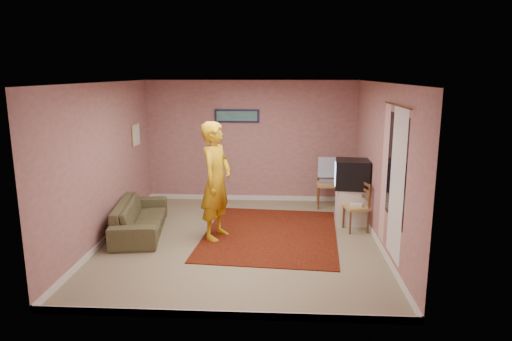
# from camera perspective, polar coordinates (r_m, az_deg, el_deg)

# --- Properties ---
(ground) EXTENTS (5.00, 5.00, 0.00)m
(ground) POSITION_cam_1_polar(r_m,az_deg,el_deg) (7.73, -1.83, -8.72)
(ground) COLOR gray
(ground) RESTS_ON ground
(wall_back) EXTENTS (4.50, 0.02, 2.60)m
(wall_back) POSITION_cam_1_polar(r_m,az_deg,el_deg) (9.82, -0.61, 3.65)
(wall_back) COLOR tan
(wall_back) RESTS_ON ground
(wall_front) EXTENTS (4.50, 0.02, 2.60)m
(wall_front) POSITION_cam_1_polar(r_m,az_deg,el_deg) (4.95, -4.45, -4.94)
(wall_front) COLOR tan
(wall_front) RESTS_ON ground
(wall_left) EXTENTS (0.02, 5.00, 2.60)m
(wall_left) POSITION_cam_1_polar(r_m,az_deg,el_deg) (7.89, -18.41, 0.91)
(wall_left) COLOR tan
(wall_left) RESTS_ON ground
(wall_right) EXTENTS (0.02, 5.00, 2.60)m
(wall_right) POSITION_cam_1_polar(r_m,az_deg,el_deg) (7.51, 15.47, 0.55)
(wall_right) COLOR tan
(wall_right) RESTS_ON ground
(ceiling) EXTENTS (4.50, 5.00, 0.02)m
(ceiling) POSITION_cam_1_polar(r_m,az_deg,el_deg) (7.22, -1.97, 10.94)
(ceiling) COLOR silver
(ceiling) RESTS_ON wall_back
(baseboard_back) EXTENTS (4.50, 0.02, 0.10)m
(baseboard_back) POSITION_cam_1_polar(r_m,az_deg,el_deg) (10.07, -0.60, -3.41)
(baseboard_back) COLOR silver
(baseboard_back) RESTS_ON ground
(baseboard_front) EXTENTS (4.50, 0.02, 0.10)m
(baseboard_front) POSITION_cam_1_polar(r_m,az_deg,el_deg) (5.46, -4.21, -17.55)
(baseboard_front) COLOR silver
(baseboard_front) RESTS_ON ground
(baseboard_left) EXTENTS (0.02, 5.00, 0.10)m
(baseboard_left) POSITION_cam_1_polar(r_m,az_deg,el_deg) (8.21, -17.76, -7.68)
(baseboard_left) COLOR silver
(baseboard_left) RESTS_ON ground
(baseboard_right) EXTENTS (0.02, 5.00, 0.10)m
(baseboard_right) POSITION_cam_1_polar(r_m,az_deg,el_deg) (7.85, 14.88, -8.42)
(baseboard_right) COLOR silver
(baseboard_right) RESTS_ON ground
(window) EXTENTS (0.01, 1.10, 1.50)m
(window) POSITION_cam_1_polar(r_m,az_deg,el_deg) (6.62, 17.10, 0.26)
(window) COLOR black
(window) RESTS_ON wall_right
(curtain_sheer) EXTENTS (0.01, 0.75, 2.10)m
(curtain_sheer) POSITION_cam_1_polar(r_m,az_deg,el_deg) (6.52, 17.18, -1.73)
(curtain_sheer) COLOR white
(curtain_sheer) RESTS_ON wall_right
(curtain_floral) EXTENTS (0.01, 0.35, 2.10)m
(curtain_floral) POSITION_cam_1_polar(r_m,az_deg,el_deg) (7.18, 15.75, -0.39)
(curtain_floral) COLOR silver
(curtain_floral) RESTS_ON wall_right
(curtain_rod) EXTENTS (0.02, 1.40, 0.02)m
(curtain_rod) POSITION_cam_1_polar(r_m,az_deg,el_deg) (6.49, 17.20, 7.80)
(curtain_rod) COLOR brown
(curtain_rod) RESTS_ON wall_right
(picture_back) EXTENTS (0.95, 0.04, 0.28)m
(picture_back) POSITION_cam_1_polar(r_m,az_deg,el_deg) (9.74, -2.41, 6.83)
(picture_back) COLOR #15183A
(picture_back) RESTS_ON wall_back
(picture_left) EXTENTS (0.04, 0.38, 0.42)m
(picture_left) POSITION_cam_1_polar(r_m,az_deg,el_deg) (9.32, -14.76, 4.34)
(picture_left) COLOR beige
(picture_left) RESTS_ON wall_left
(area_rug) EXTENTS (2.46, 2.98, 0.02)m
(area_rug) POSITION_cam_1_polar(r_m,az_deg,el_deg) (8.00, 1.82, -7.93)
(area_rug) COLOR black
(area_rug) RESTS_ON ground
(tv_cabinet) EXTENTS (0.53, 0.48, 0.68)m
(tv_cabinet) POSITION_cam_1_polar(r_m,az_deg,el_deg) (8.64, 11.78, -4.34)
(tv_cabinet) COLOR silver
(tv_cabinet) RESTS_ON ground
(crt_tv) EXTENTS (0.67, 0.61, 0.53)m
(crt_tv) POSITION_cam_1_polar(r_m,az_deg,el_deg) (8.49, 11.91, -0.45)
(crt_tv) COLOR black
(crt_tv) RESTS_ON tv_cabinet
(chair_a) EXTENTS (0.47, 0.45, 0.55)m
(chair_a) POSITION_cam_1_polar(r_m,az_deg,el_deg) (9.51, 9.02, -0.97)
(chair_a) COLOR tan
(chair_a) RESTS_ON ground
(dvd_player) EXTENTS (0.41, 0.32, 0.06)m
(dvd_player) POSITION_cam_1_polar(r_m,az_deg,el_deg) (9.53, 9.01, -1.38)
(dvd_player) COLOR #A4A4A9
(dvd_player) RESTS_ON chair_a
(blue_throw) EXTENTS (0.41, 0.05, 0.43)m
(blue_throw) POSITION_cam_1_polar(r_m,az_deg,el_deg) (9.64, 8.96, 0.41)
(blue_throw) COLOR #8EB6E9
(blue_throw) RESTS_ON chair_a
(chair_b) EXTENTS (0.46, 0.47, 0.48)m
(chair_b) POSITION_cam_1_polar(r_m,az_deg,el_deg) (8.21, 12.43, -3.78)
(chair_b) COLOR tan
(chair_b) RESTS_ON ground
(game_console) EXTENTS (0.22, 0.17, 0.04)m
(game_console) POSITION_cam_1_polar(r_m,az_deg,el_deg) (8.23, 12.41, -4.22)
(game_console) COLOR silver
(game_console) RESTS_ON chair_b
(sofa) EXTENTS (1.04, 2.02, 0.56)m
(sofa) POSITION_cam_1_polar(r_m,az_deg,el_deg) (8.25, -14.28, -5.67)
(sofa) COLOR brown
(sofa) RESTS_ON ground
(person) EXTENTS (0.67, 0.83, 1.98)m
(person) POSITION_cam_1_polar(r_m,az_deg,el_deg) (7.60, -5.00, -1.32)
(person) COLOR #C69412
(person) RESTS_ON ground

